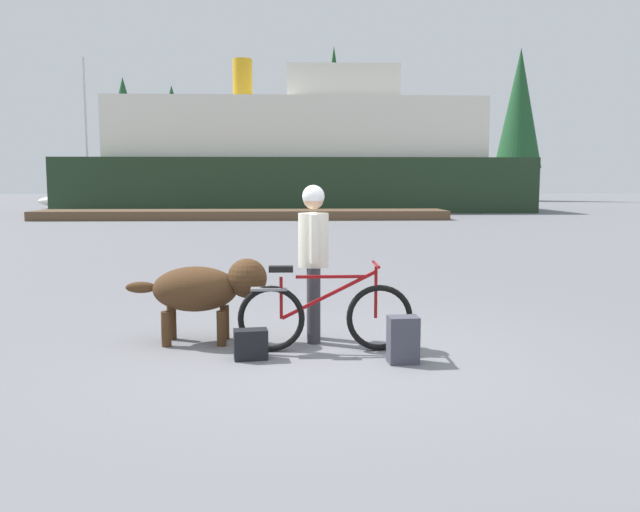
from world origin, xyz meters
TOP-DOWN VIEW (x-y plane):
  - ground_plane at (0.00, 0.00)m, footprint 160.00×160.00m
  - bicycle at (0.04, 0.23)m, footprint 1.75×0.44m
  - person_cyclist at (-0.05, 0.67)m, footprint 0.32×0.53m
  - dog at (-1.18, 0.63)m, footprint 1.47×0.55m
  - backpack at (0.76, -0.23)m, footprint 0.29×0.22m
  - handbag_pannier at (-0.67, -0.04)m, footprint 0.34×0.22m
  - dock_pier at (-2.53, 22.87)m, footprint 17.99×2.63m
  - ferry_boat at (0.03, 31.67)m, footprint 25.22×8.57m
  - sailboat_moored at (-12.78, 34.31)m, footprint 6.14×1.72m
  - pine_tree_far_left at (-13.99, 48.10)m, footprint 4.15×4.15m
  - pine_tree_center at (2.95, 46.35)m, footprint 2.85×2.85m
  - pine_tree_far_right at (18.49, 48.19)m, footprint 3.83×3.83m
  - pine_tree_mid_back at (-10.47, 50.17)m, footprint 3.80×3.80m

SIDE VIEW (x-z plane):
  - ground_plane at x=0.00m, z-range 0.00..0.00m
  - handbag_pannier at x=-0.67m, z-range 0.00..0.29m
  - dock_pier at x=-2.53m, z-range 0.00..0.40m
  - backpack at x=0.76m, z-range 0.00..0.44m
  - bicycle at x=0.04m, z-range -0.08..0.81m
  - sailboat_moored at x=-12.78m, z-range -3.98..5.04m
  - dog at x=-1.18m, z-range 0.13..1.03m
  - person_cyclist at x=-0.05m, z-range 0.16..1.82m
  - ferry_boat at x=0.03m, z-range -1.28..7.21m
  - pine_tree_far_left at x=-13.99m, z-range 1.01..10.99m
  - pine_tree_mid_back at x=-10.47m, z-range 1.34..10.99m
  - pine_tree_center at x=2.95m, z-range 1.37..13.57m
  - pine_tree_far_right at x=18.49m, z-range 1.35..13.90m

